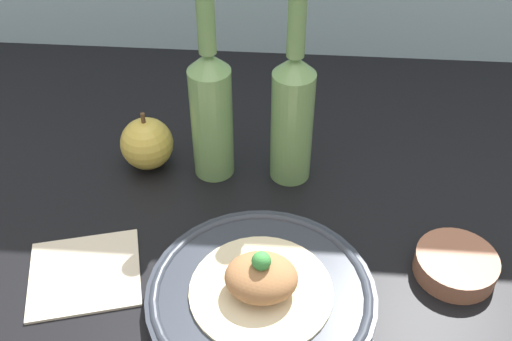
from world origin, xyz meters
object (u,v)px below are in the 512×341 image
at_px(plate, 261,295).
at_px(dipping_bowl, 456,265).
at_px(cider_bottle_right, 292,112).
at_px(cider_bottle_left, 211,108).
at_px(apple, 147,144).
at_px(plated_food, 261,281).

xyz_separation_m(plate, dipping_bowl, (0.24, 0.06, 0.00)).
distance_m(cider_bottle_right, dipping_bowl, 0.29).
xyz_separation_m(cider_bottle_left, dipping_bowl, (0.33, -0.18, -0.10)).
xyz_separation_m(cider_bottle_right, apple, (-0.22, 0.01, -0.07)).
bearing_deg(plated_food, cider_bottle_left, 110.13).
xyz_separation_m(plated_food, apple, (-0.19, 0.25, 0.00)).
relative_size(cider_bottle_right, apple, 3.19).
bearing_deg(plate, dipping_bowl, 14.98).
bearing_deg(plated_food, apple, 127.65).
distance_m(plated_food, dipping_bowl, 0.25).
height_order(plate, apple, apple).
xyz_separation_m(apple, dipping_bowl, (0.43, -0.18, -0.03)).
xyz_separation_m(plated_food, cider_bottle_left, (-0.09, 0.24, 0.07)).
distance_m(plated_food, apple, 0.31).
height_order(plate, plated_food, plated_food).
relative_size(plated_food, cider_bottle_right, 0.57).
height_order(plate, cider_bottle_right, cider_bottle_right).
bearing_deg(dipping_bowl, plate, -165.02).
xyz_separation_m(plated_food, cider_bottle_right, (0.03, 0.24, 0.07)).
bearing_deg(cider_bottle_left, plate, -69.87).
height_order(cider_bottle_right, apple, cider_bottle_right).
xyz_separation_m(cider_bottle_left, cider_bottle_right, (0.11, 0.00, 0.00)).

